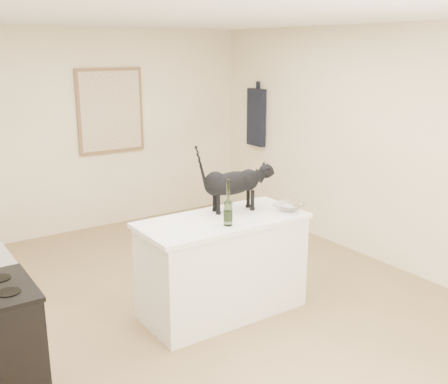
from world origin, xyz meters
The scene contains 12 objects.
floor centered at (0.00, 0.00, 0.00)m, with size 5.50×5.50×0.00m, color #92754E.
ceiling centered at (0.00, 0.00, 2.60)m, with size 5.50×5.50×0.00m, color white.
wall_back centered at (0.00, 2.75, 1.30)m, with size 4.50×4.50×0.00m, color #F6E6BE.
wall_right centered at (2.25, 0.00, 1.30)m, with size 5.50×5.50×0.00m, color #F6E6BE.
island_base centered at (0.10, -0.20, 0.43)m, with size 1.44×0.67×0.86m, color white.
island_top centered at (0.10, -0.20, 0.88)m, with size 1.50×0.70×0.04m, color white.
artwork_frame centered at (0.30, 2.72, 1.55)m, with size 0.90×0.03×1.10m, color brown.
artwork_canvas centered at (0.30, 2.70, 1.55)m, with size 0.82×0.00×1.02m, color beige.
hanging_garment centered at (2.19, 2.05, 1.40)m, with size 0.08×0.34×0.80m, color black.
black_cat centered at (0.30, -0.07, 1.13)m, with size 0.67×0.20×0.47m, color black, non-canonical shape.
wine_bottle centered at (0.03, -0.39, 1.08)m, with size 0.07×0.07×0.35m, color #325823.
glass_bowl centered at (0.73, -0.36, 0.93)m, with size 0.27×0.27×0.07m, color white.
Camera 1 is at (-2.36, -3.86, 2.34)m, focal length 42.35 mm.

